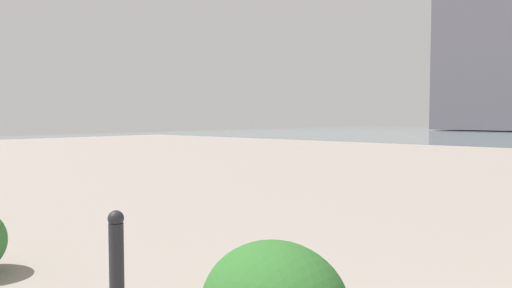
{
  "coord_description": "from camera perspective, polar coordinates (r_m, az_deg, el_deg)",
  "views": [
    {
      "loc": [
        0.35,
        1.04,
        1.58
      ],
      "look_at": [
        8.3,
        -7.95,
        0.92
      ],
      "focal_mm": 34.52,
      "sensor_mm": 36.0,
      "label": 1
    }
  ],
  "objects": [
    {
      "name": "bollard_near",
      "position": [
        4.23,
        -15.87,
        -12.71
      ],
      "size": [
        0.13,
        0.13,
        0.83
      ],
      "color": "#232328",
      "rests_on": "ground"
    }
  ]
}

